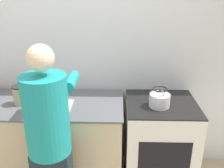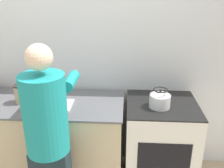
% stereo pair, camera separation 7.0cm
% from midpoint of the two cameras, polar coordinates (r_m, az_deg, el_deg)
% --- Properties ---
extents(wall_back, '(8.00, 0.05, 2.60)m').
position_cam_midpoint_polar(wall_back, '(2.71, -6.05, 6.73)').
color(wall_back, silver).
rests_on(wall_back, ground_plane).
extents(counter, '(1.64, 0.69, 0.91)m').
position_cam_midpoint_polar(counter, '(2.79, -14.26, -12.53)').
color(counter, '#C6B28E').
rests_on(counter, ground_plane).
extents(oven, '(0.68, 0.66, 0.94)m').
position_cam_midpoint_polar(oven, '(2.68, 11.48, -13.45)').
color(oven, silver).
rests_on(oven, ground_plane).
extents(person, '(0.38, 0.62, 1.62)m').
position_cam_midpoint_polar(person, '(2.07, -13.41, -11.56)').
color(person, '#1A2930').
rests_on(person, ground_plane).
extents(cutting_board, '(0.30, 0.26, 0.02)m').
position_cam_midpoint_polar(cutting_board, '(2.44, -11.86, -4.78)').
color(cutting_board, silver).
rests_on(cutting_board, counter).
extents(knife, '(0.20, 0.07, 0.01)m').
position_cam_midpoint_polar(knife, '(2.45, -12.10, -4.47)').
color(knife, silver).
rests_on(knife, cutting_board).
extents(kettle, '(0.19, 0.19, 0.18)m').
position_cam_midpoint_polar(kettle, '(2.35, 11.73, -3.50)').
color(kettle, silver).
rests_on(kettle, oven).
extents(bowl_prep, '(0.12, 0.12, 0.07)m').
position_cam_midpoint_polar(bowl_prep, '(2.81, -17.19, -1.19)').
color(bowl_prep, brown).
rests_on(bowl_prep, counter).
extents(canister_jar, '(0.14, 0.14, 0.19)m').
position_cam_midpoint_polar(canister_jar, '(2.57, -19.28, -2.11)').
color(canister_jar, tan).
rests_on(canister_jar, counter).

